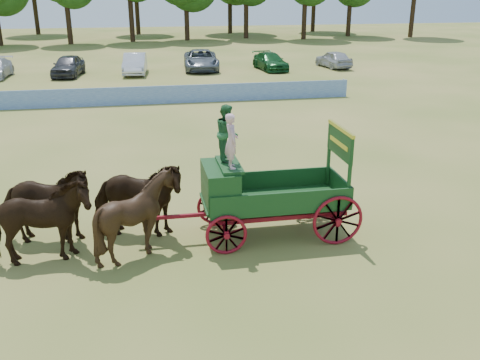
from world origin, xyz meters
name	(u,v)px	position (x,y,z in m)	size (l,w,h in m)	color
ground	(176,238)	(0.00, 0.00, 0.00)	(160.00, 160.00, 0.00)	#A68A4B
horse_lead_left	(38,223)	(-3.37, -0.76, 1.09)	(1.18, 2.59, 2.19)	black
horse_lead_right	(45,206)	(-3.37, 0.34, 1.09)	(1.18, 2.59, 2.19)	black
horse_wheel_left	(138,216)	(-0.97, -0.76, 1.10)	(1.77, 1.99, 2.19)	black
horse_wheel_right	(137,200)	(-0.97, 0.34, 1.09)	(1.18, 2.59, 2.19)	black
farm_dray	(248,182)	(2.01, -0.18, 1.59)	(6.00, 2.00, 3.65)	maroon
sponsor_banner	(134,96)	(-1.00, 18.00, 0.53)	(26.00, 0.08, 1.05)	#1D49A2
parked_cars	(84,65)	(-4.77, 29.97, 0.74)	(43.61, 7.19, 1.62)	silver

